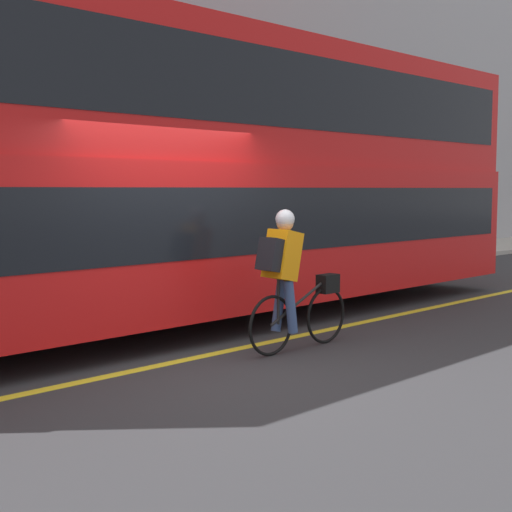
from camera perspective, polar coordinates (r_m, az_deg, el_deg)
ground_plane at (r=7.60m, az=-4.26°, el=-8.58°), size 80.00×80.00×0.00m
road_center_line at (r=7.79m, az=-5.45°, el=-8.22°), size 50.00×0.14×0.01m
bus at (r=9.91m, az=-3.03°, el=7.13°), size 11.12×2.55×3.85m
cyclist_on_bike at (r=7.98m, az=2.70°, el=-1.56°), size 1.60×0.32×1.61m
trash_bin at (r=14.43m, az=-1.38°, el=0.29°), size 0.59×0.59×0.89m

